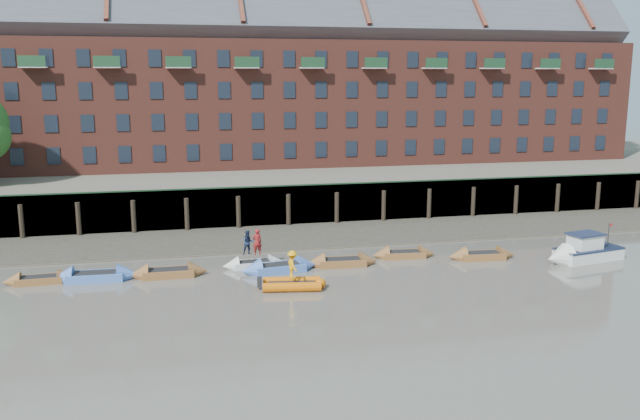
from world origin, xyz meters
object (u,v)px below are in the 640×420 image
object	(u,v)px
rowboat_0	(39,280)
rowboat_7	(482,256)
rib_tender	(294,284)
person_rower_b	(248,243)
person_rib_crew	(293,265)
rowboat_6	(404,254)
rowboat_3	(254,264)
person_rower_a	(257,242)
rowboat_2	(168,273)
motor_launch	(578,252)
rowboat_1	(96,276)
rowboat_5	(342,262)
rowboat_4	(279,268)

from	to	relation	value
rowboat_0	rowboat_7	size ratio (longest dim) A/B	0.89
rib_tender	person_rower_b	xyz separation A→B (m)	(-2.00, 5.09, 1.29)
person_rower_b	person_rib_crew	bearing A→B (deg)	-76.23
person_rower_b	rowboat_0	bearing A→B (deg)	177.04
rowboat_6	rowboat_3	bearing A→B (deg)	-174.11
person_rower_a	person_rower_b	distance (m)	0.56
person_rower_b	rib_tender	bearing A→B (deg)	-75.22
rowboat_2	motor_launch	size ratio (longest dim) A/B	0.79
rowboat_1	rowboat_3	distance (m)	9.52
rowboat_1	rowboat_5	size ratio (longest dim) A/B	1.07
rowboat_2	motor_launch	bearing A→B (deg)	-5.46
rowboat_2	rib_tender	bearing A→B (deg)	-29.85
rowboat_1	rowboat_2	world-z (taller)	rowboat_1
rowboat_5	motor_launch	size ratio (longest dim) A/B	0.79
person_rower_a	rowboat_7	bearing A→B (deg)	166.68
rowboat_1	rib_tender	world-z (taller)	rowboat_1
rowboat_2	rowboat_7	bearing A→B (deg)	-1.55
rowboat_2	rowboat_3	bearing A→B (deg)	9.56
rowboat_6	person_rower_b	size ratio (longest dim) A/B	2.76
rib_tender	rowboat_6	bearing A→B (deg)	39.78
rowboat_3	rib_tender	world-z (taller)	rowboat_3
person_rib_crew	rowboat_6	bearing A→B (deg)	-68.80
rowboat_1	person_rower_b	distance (m)	9.33
rowboat_2	person_rib_crew	xyz separation A→B (m)	(6.88, -3.97, 1.17)
rowboat_4	rowboat_7	world-z (taller)	rowboat_4
rowboat_1	rib_tender	distance (m)	11.91
rowboat_0	rowboat_3	bearing A→B (deg)	-0.25
rib_tender	person_rower_b	size ratio (longest dim) A/B	2.34
rowboat_7	person_rower_b	distance (m)	15.38
rowboat_3	rowboat_5	bearing A→B (deg)	-13.41
rowboat_5	person_rower_a	distance (m)	5.54
rowboat_0	rowboat_4	xyz separation A→B (m)	(14.05, -0.76, 0.04)
rowboat_5	person_rower_a	world-z (taller)	person_rower_a
rib_tender	person_rower_b	world-z (taller)	person_rower_b
rowboat_2	person_rower_b	world-z (taller)	person_rower_b
rib_tender	rowboat_5	bearing A→B (deg)	54.96
rowboat_0	rowboat_4	bearing A→B (deg)	-5.98
person_rower_a	rib_tender	bearing A→B (deg)	98.63
rowboat_7	motor_launch	xyz separation A→B (m)	(5.82, -1.92, 0.36)
rowboat_4	person_rower_b	distance (m)	2.66
rowboat_7	rowboat_5	bearing A→B (deg)	-177.92
person_rib_crew	rowboat_0	bearing A→B (deg)	63.77
rowboat_3	rowboat_4	xyz separation A→B (m)	(1.41, -1.34, 0.04)
rowboat_0	rowboat_5	distance (m)	18.16
rowboat_7	person_rib_crew	size ratio (longest dim) A/B	2.79
rowboat_0	rowboat_1	world-z (taller)	rowboat_1
person_rib_crew	person_rower_a	bearing A→B (deg)	5.74
rowboat_5	rowboat_7	distance (m)	9.43
rowboat_3	rib_tender	bearing A→B (deg)	-74.90
rowboat_0	person_rower_b	bearing A→B (deg)	0.80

